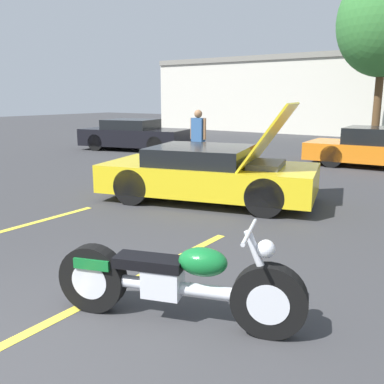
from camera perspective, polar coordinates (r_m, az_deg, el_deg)
parking_stripe_middle at (r=4.89m, az=-10.45°, el=-12.72°), size 0.12×4.60×0.01m
motorcycle at (r=4.05m, az=-2.28°, el=-11.92°), size 2.31×1.01×0.97m
show_car_hood_open at (r=8.65m, az=2.36°, el=2.53°), size 4.57×2.92×1.98m
parked_car_left_row at (r=17.31m, az=-7.69°, el=7.53°), size 4.50×2.80×1.20m
spectator_by_show_car at (r=12.22m, az=0.83°, el=7.65°), size 0.52×0.23×1.72m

